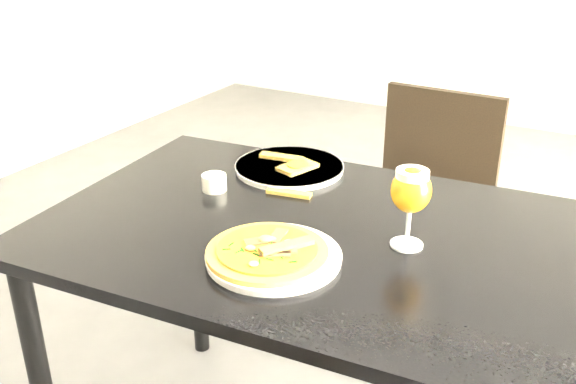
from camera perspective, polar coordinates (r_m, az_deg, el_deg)
The scene contains 9 objects.
dining_table at distance 1.48m, azimuth 2.01°, elevation -6.19°, with size 1.26×0.90×0.75m.
chair_far at distance 2.13m, azimuth 11.89°, elevation -2.13°, with size 0.41×0.41×0.87m.
plate_main at distance 1.30m, azimuth -1.28°, elevation -5.79°, with size 0.27×0.27×0.01m, color white.
pizza at distance 1.29m, azimuth -1.82°, elevation -5.25°, with size 0.25×0.25×0.03m.
plate_second at distance 1.73m, azimuth 0.12°, elevation 2.20°, with size 0.29×0.29×0.02m, color white.
crust_scraps at distance 1.72m, azimuth 0.36°, elevation 2.56°, with size 0.18×0.12×0.01m.
loose_crust at distance 1.58m, azimuth 0.08°, elevation -0.08°, with size 0.11×0.03×0.01m, color #A37527.
sauce_cup at distance 1.61m, azimuth -6.58°, elevation 0.91°, with size 0.06×0.06×0.04m.
beer_glass at distance 1.32m, azimuth 10.89°, elevation 0.10°, with size 0.08×0.08×0.18m.
Camera 1 is at (0.52, -1.44, 1.41)m, focal length 40.00 mm.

